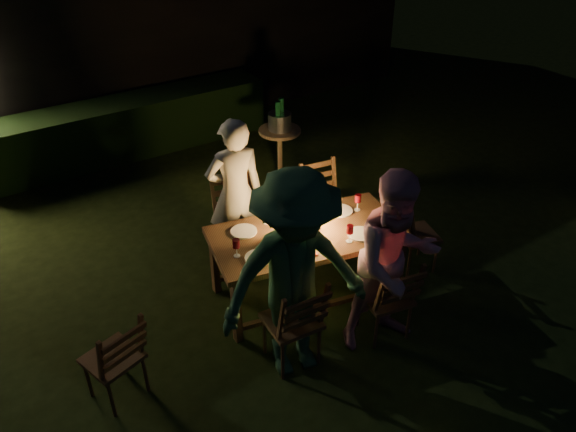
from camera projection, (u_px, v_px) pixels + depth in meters
garden_envelope at (94, 7)px, 9.42m from camera, size 40.00×40.00×3.20m
dining_table at (307, 239)px, 5.29m from camera, size 1.94×1.26×0.75m
chair_near_left at (293, 335)px, 4.76m from camera, size 0.47×0.50×0.96m
chair_near_right at (385, 310)px, 5.04m from camera, size 0.49×0.51×0.92m
chair_far_left at (239, 238)px, 5.96m from camera, size 0.52×0.55×0.98m
chair_far_right at (325, 219)px, 6.27m from camera, size 0.50×0.53×0.97m
chair_end at (414, 246)px, 5.89m from camera, size 0.52×0.50×0.89m
chair_spare at (117, 371)px, 4.45m from camera, size 0.51×0.53×0.89m
person_house_side at (235, 193)px, 5.72m from camera, size 0.67×0.51×1.63m
person_opp_right at (395, 263)px, 4.69m from camera, size 0.94×0.81×1.70m
person_opp_left at (295, 278)px, 4.37m from camera, size 1.34×0.95×1.89m
lantern at (310, 214)px, 5.22m from camera, size 0.16×0.16×0.35m
plate_far_left at (244, 231)px, 5.25m from camera, size 0.25×0.25×0.01m
plate_near_left at (259, 258)px, 4.91m from camera, size 0.25×0.25×0.01m
plate_far_right at (340, 211)px, 5.56m from camera, size 0.25×0.25×0.01m
plate_near_right at (361, 234)px, 5.21m from camera, size 0.25×0.25×0.01m
wineglass_a at (267, 216)px, 5.33m from camera, size 0.06×0.06×0.18m
wineglass_b at (236, 248)px, 4.89m from camera, size 0.06×0.06×0.18m
wineglass_c at (350, 234)px, 5.08m from camera, size 0.06×0.06×0.18m
wineglass_d at (358, 202)px, 5.54m from camera, size 0.06×0.06×0.18m
wineglass_e at (310, 244)px, 4.94m from camera, size 0.06×0.06×0.18m
bottle_table at (282, 225)px, 5.10m from camera, size 0.07×0.07×0.28m
napkin_left at (305, 254)px, 4.95m from camera, size 0.18×0.14×0.01m
napkin_right at (374, 237)px, 5.18m from camera, size 0.18×0.14×0.01m
phone at (254, 265)px, 4.83m from camera, size 0.14×0.07×0.01m
side_table at (280, 136)px, 7.30m from camera, size 0.55×0.55×0.74m
ice_bucket at (280, 121)px, 7.19m from camera, size 0.30×0.30×0.22m
bottle_bucket_a at (278, 120)px, 7.12m from camera, size 0.07×0.07×0.32m
bottle_bucket_b at (281, 116)px, 7.22m from camera, size 0.07×0.07×0.32m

